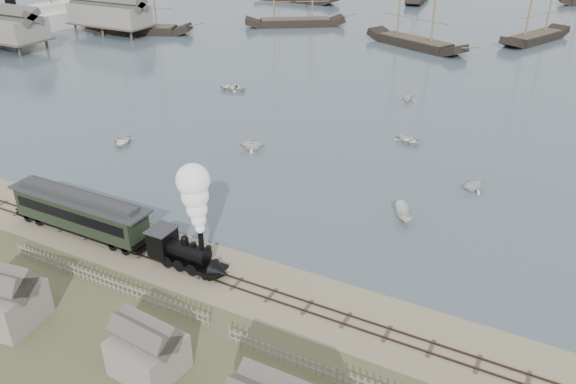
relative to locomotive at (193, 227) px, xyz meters
The scene contains 18 objects.
ground 4.84m from the locomotive, 48.84° to the left, with size 600.00×600.00×0.00m, color tan.
rail_track 4.37m from the locomotive, ahead, with size 120.00×1.80×0.16m.
picket_fence_west 8.00m from the locomotive, 133.54° to the right, with size 19.00×0.10×1.20m, color gray, non-canonical shape.
picket_fence_east 15.80m from the locomotive, 21.11° to the right, with size 15.00×0.10×1.20m, color gray, non-canonical shape.
shed_left 14.34m from the locomotive, 126.88° to the right, with size 5.00×4.00×4.10m, color gray, non-canonical shape.
shed_mid 11.42m from the locomotive, 69.45° to the right, with size 4.00×3.50×3.60m, color gray, non-canonical shape.
western_wharf 85.31m from the locomotive, 150.51° to the left, with size 36.00×56.00×8.00m, color gray, non-canonical shape.
locomotive is the anchor object (origin of this frame).
passenger_coach 12.26m from the locomotive, behind, with size 14.22×2.74×3.45m.
beached_dinghy 11.33m from the locomotive, 165.95° to the left, with size 4.04×2.89×0.84m, color silver.
steamship 102.57m from the locomotive, 148.29° to the left, with size 47.96×7.99×10.49m, color silver, non-canonical shape.
rowboat_0 29.10m from the locomotive, 143.83° to the left, with size 3.66×2.61×0.76m, color silver.
rowboat_1 24.59m from the locomotive, 110.67° to the left, with size 3.10×2.68×1.64m, color silver.
rowboat_2 19.73m from the locomotive, 51.84° to the left, with size 3.25×1.22×1.25m, color silver.
rowboat_3 34.44m from the locomotive, 78.15° to the left, with size 3.64×2.60×0.75m, color silver.
rowboat_4 29.58m from the locomotive, 55.76° to the left, with size 2.67×2.31×1.41m, color silver.
rowboat_6 47.79m from the locomotive, 119.56° to the left, with size 4.34×3.10×0.90m, color silver.
rowboat_7 49.24m from the locomotive, 87.48° to the left, with size 2.94×2.54×1.55m, color silver.
Camera 1 is at (21.68, -30.94, 25.97)m, focal length 35.00 mm.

